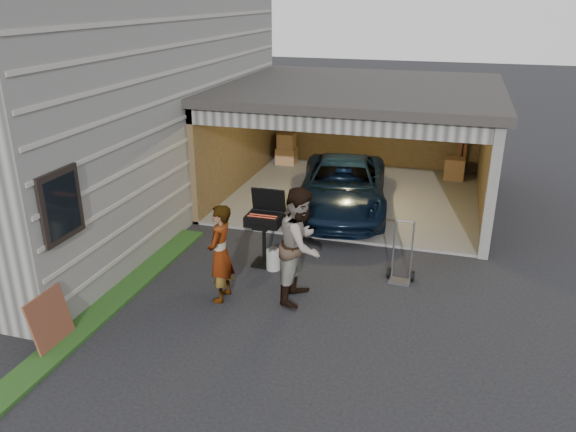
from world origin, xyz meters
name	(u,v)px	position (x,y,z in m)	size (l,w,h in m)	color
ground	(238,318)	(0.00, 0.00, 0.00)	(80.00, 80.00, 0.00)	black
house	(61,94)	(-6.00, 4.00, 2.75)	(7.00, 11.00, 5.50)	#474744
groundcover_strip	(83,327)	(-2.25, -1.00, 0.03)	(0.50, 8.00, 0.06)	#193814
garage	(361,124)	(0.76, 6.79, 1.87)	(6.80, 6.30, 2.90)	#605E59
minivan	(342,189)	(0.66, 5.20, 0.61)	(2.04, 4.42, 1.23)	black
woman	(220,253)	(-0.50, 0.53, 0.87)	(0.63, 0.42, 1.74)	#9FB3C8
man	(301,245)	(0.80, 0.95, 1.01)	(0.99, 0.77, 2.03)	#472F1C
bbq_grill	(264,222)	(-0.23, 2.04, 0.88)	(0.67, 0.59, 1.49)	black
propane_tank	(273,260)	(0.00, 1.85, 0.20)	(0.27, 0.27, 0.40)	#B5B5B1
plywood_panel	(50,320)	(-2.40, -1.50, 0.43)	(0.04, 0.78, 0.87)	brown
hand_truck	(401,269)	(2.40, 2.09, 0.23)	(0.50, 0.38, 1.20)	gray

